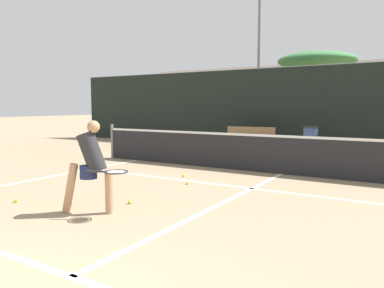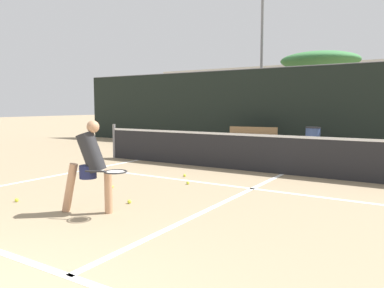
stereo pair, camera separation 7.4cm
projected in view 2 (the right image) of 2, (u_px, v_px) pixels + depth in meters
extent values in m
cube|color=white|center=(68.00, 276.00, 3.62)|extent=(11.00, 0.10, 0.01)
cube|color=white|center=(252.00, 189.00, 7.46)|extent=(8.25, 0.10, 0.01)
cube|color=white|center=(221.00, 203.00, 6.33)|extent=(0.10, 6.42, 0.01)
cube|color=white|center=(49.00, 177.00, 8.70)|extent=(0.10, 7.42, 0.01)
cylinder|color=slate|center=(114.00, 141.00, 11.88)|extent=(0.09, 0.09, 1.07)
cube|color=#232326|center=(283.00, 155.00, 9.00)|extent=(11.00, 0.02, 0.95)
cube|color=white|center=(283.00, 136.00, 8.95)|extent=(11.00, 0.03, 0.06)
cube|color=black|center=(332.00, 109.00, 13.44)|extent=(24.00, 0.06, 3.10)
cylinder|color=slate|center=(334.00, 64.00, 13.28)|extent=(24.00, 0.04, 0.04)
cylinder|color=tan|center=(108.00, 192.00, 5.74)|extent=(0.12, 0.12, 0.67)
cylinder|color=tan|center=(70.00, 188.00, 5.81)|extent=(0.30, 0.23, 0.77)
cylinder|color=#1E234C|center=(88.00, 172.00, 5.75)|extent=(0.26, 0.26, 0.20)
cylinder|color=#262628|center=(91.00, 152.00, 5.71)|extent=(0.46, 0.36, 0.70)
sphere|color=tan|center=(93.00, 127.00, 5.67)|extent=(0.19, 0.19, 0.19)
cylinder|color=#262628|center=(95.00, 171.00, 5.51)|extent=(0.28, 0.16, 0.03)
torus|color=#262628|center=(116.00, 172.00, 5.47)|extent=(0.46, 0.46, 0.02)
cylinder|color=beige|center=(116.00, 172.00, 5.47)|extent=(0.35, 0.35, 0.01)
sphere|color=#D1E033|center=(17.00, 200.00, 6.44)|extent=(0.07, 0.07, 0.07)
sphere|color=#D1E033|center=(185.00, 175.00, 8.72)|extent=(0.07, 0.07, 0.07)
sphere|color=#D1E033|center=(188.00, 183.00, 7.88)|extent=(0.07, 0.07, 0.07)
sphere|color=#D1E033|center=(112.00, 187.00, 7.49)|extent=(0.07, 0.07, 0.07)
sphere|color=#D1E033|center=(129.00, 202.00, 6.33)|extent=(0.07, 0.07, 0.07)
cube|color=olive|center=(252.00, 138.00, 13.97)|extent=(1.87, 0.62, 0.04)
cube|color=olive|center=(253.00, 132.00, 14.11)|extent=(1.83, 0.30, 0.42)
cube|color=#333338|center=(233.00, 143.00, 14.29)|extent=(0.06, 0.32, 0.44)
cube|color=#333338|center=(271.00, 145.00, 13.70)|extent=(0.06, 0.32, 0.44)
cylinder|color=#384C7F|center=(313.00, 141.00, 12.69)|extent=(0.48, 0.48, 0.90)
cylinder|color=black|center=(313.00, 127.00, 12.64)|extent=(0.51, 0.51, 0.04)
cube|color=maroon|center=(297.00, 132.00, 17.47)|extent=(1.82, 4.30, 0.91)
cube|color=#1E2328|center=(296.00, 115.00, 17.21)|extent=(1.53, 2.58, 0.60)
cylinder|color=black|center=(322.00, 134.00, 18.22)|extent=(0.18, 0.60, 0.60)
cylinder|color=black|center=(307.00, 138.00, 15.89)|extent=(0.18, 0.60, 0.60)
cylinder|color=slate|center=(262.00, 66.00, 20.76)|extent=(0.16, 0.16, 7.71)
cylinder|color=brown|center=(318.00, 103.00, 19.61)|extent=(0.28, 0.28, 3.63)
ellipsoid|color=#38753D|center=(320.00, 61.00, 19.39)|extent=(3.99, 3.99, 0.90)
cube|color=beige|center=(379.00, 95.00, 26.45)|extent=(36.00, 2.40, 4.79)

